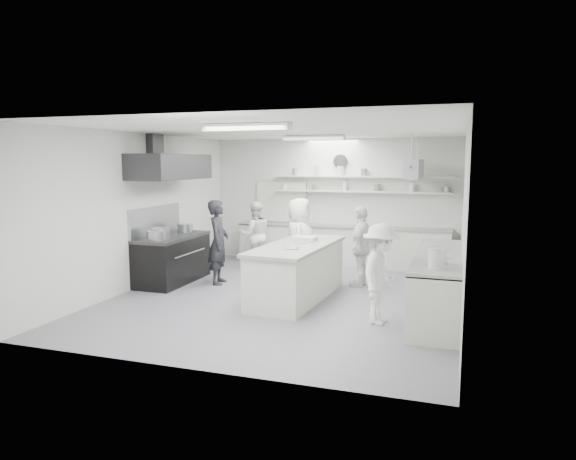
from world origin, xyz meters
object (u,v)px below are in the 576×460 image
(back_counter, at_px, (341,246))
(right_counter, at_px, (438,285))
(stove, at_px, (173,260))
(cook_back, at_px, (255,235))
(prep_island, at_px, (297,273))
(cook_stove, at_px, (218,242))

(back_counter, distance_m, right_counter, 4.13)
(stove, distance_m, right_counter, 5.28)
(stove, xyz_separation_m, cook_back, (1.06, 1.88, 0.32))
(back_counter, height_order, prep_island, prep_island)
(cook_stove, height_order, cook_back, cook_stove)
(stove, distance_m, prep_island, 2.84)
(stove, distance_m, cook_stove, 1.05)
(back_counter, bearing_deg, prep_island, -91.72)
(right_counter, bearing_deg, stove, 173.48)
(cook_stove, bearing_deg, stove, 86.76)
(prep_island, bearing_deg, right_counter, -0.06)
(stove, height_order, right_counter, right_counter)
(right_counter, bearing_deg, cook_stove, 169.75)
(cook_stove, bearing_deg, back_counter, -50.18)
(right_counter, height_order, cook_back, cook_back)
(stove, relative_size, cook_stove, 1.06)
(prep_island, xyz_separation_m, cook_back, (-1.74, 2.31, 0.30))
(stove, relative_size, right_counter, 0.55)
(stove, height_order, cook_stove, cook_stove)
(back_counter, relative_size, prep_island, 1.96)
(cook_stove, bearing_deg, prep_island, -121.84)
(prep_island, xyz_separation_m, cook_stove, (-1.85, 0.61, 0.38))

